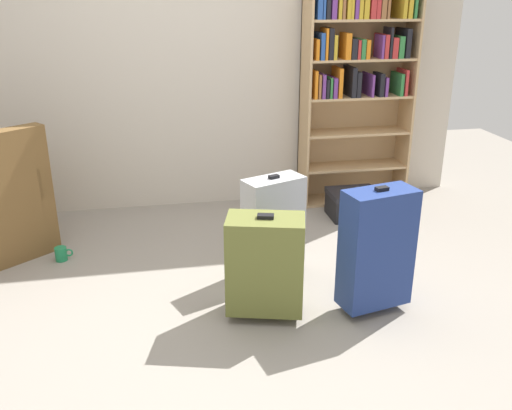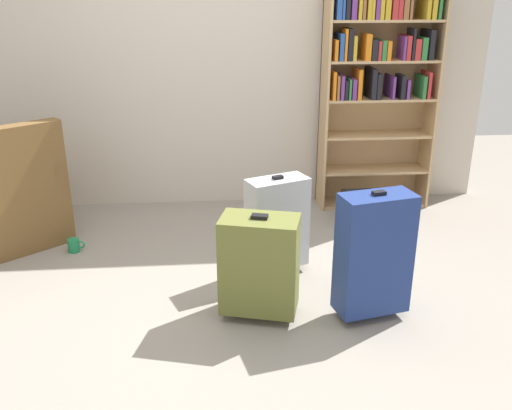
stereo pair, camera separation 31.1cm
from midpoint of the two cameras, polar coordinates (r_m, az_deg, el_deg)
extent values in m
plane|color=gray|center=(3.23, 0.31, -11.08)|extent=(7.71, 7.71, 0.00)
cube|color=beige|center=(4.61, -1.77, 15.93)|extent=(4.41, 0.10, 2.60)
cube|color=tan|center=(4.57, 8.96, 10.51)|extent=(0.02, 0.30, 1.79)
cube|color=tan|center=(4.85, 19.32, 10.21)|extent=(0.02, 0.30, 1.79)
cube|color=tan|center=(4.82, 13.78, 10.72)|extent=(0.90, 0.02, 1.79)
cube|color=tan|center=(4.93, 13.38, 0.26)|extent=(0.86, 0.28, 0.02)
cube|color=tan|center=(4.83, 13.67, 3.57)|extent=(0.86, 0.28, 0.02)
cube|color=tan|center=(4.75, 13.98, 6.99)|extent=(0.86, 0.28, 0.02)
cube|color=tan|center=(4.69, 14.31, 10.52)|extent=(0.86, 0.28, 0.02)
cube|color=tan|center=(4.65, 14.65, 14.13)|extent=(0.86, 0.28, 0.02)
cube|color=tan|center=(4.62, 15.01, 17.78)|extent=(0.86, 0.28, 0.02)
cube|color=orange|center=(4.54, 9.78, 12.04)|extent=(0.02, 0.23, 0.22)
cube|color=brown|center=(4.56, 10.12, 11.86)|extent=(0.02, 0.24, 0.19)
cube|color=#66337F|center=(4.57, 10.53, 11.86)|extent=(0.03, 0.25, 0.19)
cube|color=black|center=(4.55, 11.00, 11.54)|extent=(0.02, 0.19, 0.15)
cube|color=#2D7238|center=(4.55, 11.40, 11.58)|extent=(0.02, 0.17, 0.16)
cube|color=#66337F|center=(4.59, 11.71, 11.63)|extent=(0.03, 0.23, 0.16)
cube|color=orange|center=(4.59, 12.28, 12.05)|extent=(0.03, 0.22, 0.23)
cube|color=black|center=(4.63, 13.58, 12.05)|extent=(0.04, 0.24, 0.23)
cube|color=black|center=(4.62, 14.18, 11.75)|extent=(0.03, 0.18, 0.20)
cube|color=#66337F|center=(4.69, 15.43, 11.62)|extent=(0.02, 0.25, 0.17)
cube|color=black|center=(4.68, 16.45, 11.56)|extent=(0.04, 0.18, 0.18)
cube|color=#66337F|center=(4.70, 16.92, 11.34)|extent=(0.02, 0.18, 0.15)
cube|color=#2D7238|center=(4.77, 18.32, 11.47)|extent=(0.03, 0.22, 0.18)
cube|color=#B22D2D|center=(4.77, 18.81, 11.60)|extent=(0.02, 0.20, 0.21)
cube|color=orange|center=(4.51, 9.98, 15.41)|extent=(0.02, 0.24, 0.16)
cube|color=#264C99|center=(4.51, 10.53, 15.66)|extent=(0.03, 0.23, 0.20)
cube|color=orange|center=(4.50, 11.04, 15.82)|extent=(0.02, 0.18, 0.23)
cube|color=black|center=(4.53, 11.41, 15.83)|extent=(0.04, 0.22, 0.23)
cube|color=gold|center=(4.54, 11.81, 15.50)|extent=(0.03, 0.23, 0.18)
cube|color=orange|center=(4.55, 13.21, 15.48)|extent=(0.04, 0.18, 0.20)
cube|color=black|center=(4.58, 13.75, 15.22)|extent=(0.04, 0.21, 0.16)
cube|color=#B22D2D|center=(4.58, 14.28, 15.09)|extent=(0.02, 0.18, 0.14)
cube|color=#2D7238|center=(4.62, 14.56, 15.16)|extent=(0.03, 0.25, 0.15)
cube|color=orange|center=(4.61, 15.15, 15.05)|extent=(0.03, 0.19, 0.14)
cube|color=#66337F|center=(4.64, 16.64, 15.16)|extent=(0.02, 0.17, 0.18)
cube|color=#B22D2D|center=(4.68, 16.86, 15.21)|extent=(0.03, 0.24, 0.18)
cube|color=black|center=(4.66, 17.48, 15.45)|extent=(0.02, 0.17, 0.24)
cube|color=#B22D2D|center=(4.70, 17.74, 14.99)|extent=(0.04, 0.23, 0.16)
cube|color=#2D7238|center=(4.71, 18.39, 14.99)|extent=(0.04, 0.21, 0.17)
cube|color=black|center=(4.74, 19.00, 15.30)|extent=(0.04, 0.24, 0.22)
cube|color=#264C99|center=(4.47, 10.41, 19.34)|extent=(0.04, 0.20, 0.18)
cube|color=#264C99|center=(4.47, 10.89, 19.54)|extent=(0.02, 0.18, 0.22)
cube|color=black|center=(4.49, 11.24, 19.22)|extent=(0.03, 0.21, 0.17)
cube|color=#66337F|center=(4.51, 11.80, 19.10)|extent=(0.04, 0.22, 0.16)
cube|color=gold|center=(4.53, 12.35, 19.00)|extent=(0.03, 0.24, 0.15)
cube|color=brown|center=(4.51, 12.86, 19.14)|extent=(0.02, 0.18, 0.18)
cube|color=gold|center=(4.56, 13.26, 19.53)|extent=(0.03, 0.25, 0.24)
cube|color=gold|center=(4.56, 13.65, 19.41)|extent=(0.02, 0.23, 0.23)
cube|color=#66337F|center=(4.54, 14.21, 19.47)|extent=(0.03, 0.17, 0.24)
cube|color=gold|center=(4.56, 14.57, 19.28)|extent=(0.03, 0.19, 0.22)
cube|color=gold|center=(4.59, 15.07, 19.34)|extent=(0.04, 0.22, 0.23)
cube|color=#B22D2D|center=(4.59, 15.82, 19.32)|extent=(0.04, 0.19, 0.24)
cube|color=#B22D2D|center=(4.63, 16.18, 19.05)|extent=(0.03, 0.24, 0.20)
cube|color=brown|center=(4.63, 16.79, 19.25)|extent=(0.04, 0.22, 0.24)
cube|color=brown|center=(4.65, 17.24, 19.02)|extent=(0.02, 0.21, 0.21)
cube|color=gold|center=(4.71, 18.80, 19.02)|extent=(0.03, 0.24, 0.24)
cube|color=gold|center=(4.72, 19.36, 18.84)|extent=(0.03, 0.22, 0.22)
cube|color=#2D7238|center=(4.74, 19.83, 18.72)|extent=(0.02, 0.23, 0.20)
cube|color=brown|center=(4.36, -22.38, -0.95)|extent=(0.98, 0.98, 0.40)
cube|color=#91724F|center=(4.28, -22.82, 2.02)|extent=(0.75, 0.77, 0.08)
cube|color=brown|center=(3.96, -21.72, 3.91)|extent=(0.62, 0.53, 0.50)
cube|color=brown|center=(4.36, -19.31, 3.82)|extent=(0.51, 0.61, 0.22)
cylinder|color=#1E7F4C|center=(4.07, -16.11, -4.04)|extent=(0.08, 0.08, 0.10)
torus|color=#1E7F4C|center=(4.06, -15.39, -3.97)|extent=(0.06, 0.01, 0.06)
cube|color=black|center=(4.53, 13.41, -0.46)|extent=(0.38, 0.30, 0.19)
cube|color=black|center=(4.50, 13.52, 0.74)|extent=(0.39, 0.31, 0.04)
cube|color=#B7BABF|center=(3.53, 4.69, -1.88)|extent=(0.42, 0.31, 0.59)
cube|color=black|center=(3.43, 4.84, 2.79)|extent=(0.07, 0.06, 0.02)
cylinder|color=black|center=(3.61, 2.71, -6.92)|extent=(0.07, 0.07, 0.05)
cylinder|color=black|center=(3.74, 6.31, -6.01)|extent=(0.07, 0.07, 0.05)
cube|color=navy|center=(3.12, 14.80, -4.91)|extent=(0.43, 0.27, 0.68)
cube|color=black|center=(2.99, 15.42, 1.13)|extent=(0.08, 0.05, 0.02)
cylinder|color=black|center=(3.23, 12.07, -11.10)|extent=(0.06, 0.06, 0.05)
cylinder|color=black|center=(3.36, 16.24, -10.15)|extent=(0.06, 0.06, 0.05)
cube|color=brown|center=(3.06, 3.29, -6.14)|extent=(0.47, 0.34, 0.54)
cube|color=black|center=(2.94, 3.40, -1.25)|extent=(0.10, 0.07, 0.02)
cylinder|color=black|center=(3.23, 0.54, -10.62)|extent=(0.06, 0.06, 0.05)
cylinder|color=black|center=(3.20, 5.83, -11.06)|extent=(0.06, 0.06, 0.05)
camera|label=1|loc=(0.16, -87.26, 1.07)|focal=39.08mm
camera|label=2|loc=(0.16, 92.74, -1.07)|focal=39.08mm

